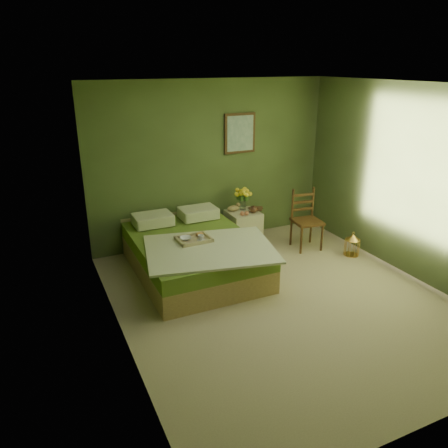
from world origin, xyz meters
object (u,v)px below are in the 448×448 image
bed (192,250)px  chair (305,215)px  nightstand (243,223)px  birdcage (352,245)px

bed → chair: bearing=2.1°
nightstand → bed: bearing=-151.4°
nightstand → chair: 1.00m
nightstand → birdcage: bearing=-41.6°
birdcage → bed: bearing=167.4°
nightstand → birdcage: size_ratio=2.83×
chair → birdcage: bearing=-44.7°
chair → birdcage: chair is taller
bed → birdcage: bearing=-12.6°
chair → birdcage: size_ratio=2.77×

